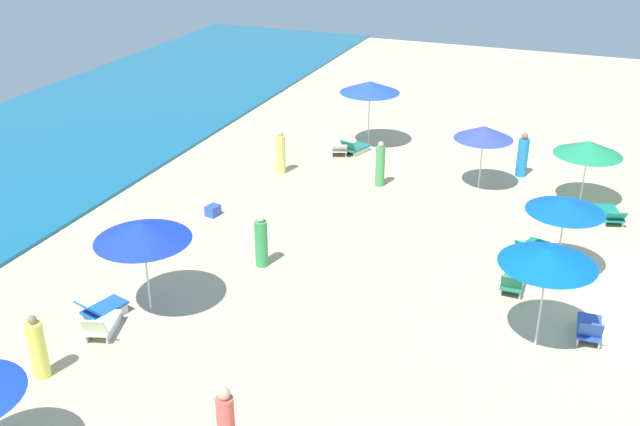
# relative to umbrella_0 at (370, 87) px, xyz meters

# --- Properties ---
(umbrella_0) EXTENTS (2.44, 2.44, 2.76)m
(umbrella_0) POSITION_rel_umbrella_0_xyz_m (0.00, 0.00, 0.00)
(umbrella_0) COLOR silver
(umbrella_0) RESTS_ON ground_plane
(lounge_chair_0_0) EXTENTS (1.39, 1.01, 0.65)m
(lounge_chair_0_0) POSITION_rel_umbrella_0_xyz_m (-1.02, 0.26, -2.28)
(lounge_chair_0_0) COLOR silver
(lounge_chair_0_0) RESTS_ON ground_plane
(lounge_chair_0_1) EXTENTS (1.58, 1.12, 0.60)m
(lounge_chair_0_1) POSITION_rel_umbrella_0_xyz_m (-1.30, 0.83, -2.27)
(lounge_chair_0_1) COLOR silver
(lounge_chair_0_1) RESTS_ON ground_plane
(umbrella_1) EXTENTS (2.28, 2.28, 2.68)m
(umbrella_1) POSITION_rel_umbrella_0_xyz_m (-12.02, -8.22, -0.05)
(umbrella_1) COLOR silver
(umbrella_1) RESTS_ON ground_plane
(lounge_chair_1_0) EXTENTS (1.35, 0.63, 0.81)m
(lounge_chair_1_0) POSITION_rel_umbrella_0_xyz_m (-11.25, -9.40, -2.24)
(lounge_chair_1_0) COLOR silver
(lounge_chair_1_0) RESTS_ON ground_plane
(umbrella_3) EXTENTS (2.09, 2.09, 2.35)m
(umbrella_3) POSITION_rel_umbrella_0_xyz_m (-2.77, -5.12, -0.41)
(umbrella_3) COLOR silver
(umbrella_3) RESTS_ON ground_plane
(umbrella_5) EXTENTS (2.27, 2.27, 2.29)m
(umbrella_5) POSITION_rel_umbrella_0_xyz_m (-2.87, -8.64, -0.47)
(umbrella_5) COLOR silver
(umbrella_5) RESTS_ON ground_plane
(lounge_chair_5_0) EXTENTS (1.61, 1.05, 0.61)m
(lounge_chair_5_0) POSITION_rel_umbrella_0_xyz_m (-3.94, -9.66, -2.29)
(lounge_chair_5_0) COLOR silver
(lounge_chair_5_0) RESTS_ON ground_plane
(umbrella_6) EXTENTS (2.16, 2.16, 2.38)m
(umbrella_6) POSITION_rel_umbrella_0_xyz_m (-8.24, -8.34, -0.34)
(umbrella_6) COLOR silver
(umbrella_6) RESTS_ON ground_plane
(lounge_chair_6_0) EXTENTS (1.40, 0.97, 0.69)m
(lounge_chair_6_0) POSITION_rel_umbrella_0_xyz_m (-7.41, -7.52, -2.26)
(lounge_chair_6_0) COLOR silver
(lounge_chair_6_0) RESTS_ON ground_plane
(lounge_chair_6_1) EXTENTS (1.47, 0.59, 0.74)m
(lounge_chair_6_1) POSITION_rel_umbrella_0_xyz_m (-9.53, -7.32, -2.26)
(lounge_chair_6_1) COLOR silver
(lounge_chair_6_1) RESTS_ON ground_plane
(umbrella_7) EXTENTS (2.46, 2.46, 2.59)m
(umbrella_7) POSITION_rel_umbrella_0_xyz_m (-14.10, 1.38, -0.19)
(umbrella_7) COLOR silver
(umbrella_7) RESTS_ON ground_plane
(lounge_chair_7_0) EXTENTS (1.38, 0.94, 0.78)m
(lounge_chair_7_0) POSITION_rel_umbrella_0_xyz_m (-15.51, 1.86, -2.23)
(lounge_chair_7_0) COLOR silver
(lounge_chair_7_0) RESTS_ON ground_plane
(lounge_chair_7_1) EXTENTS (1.38, 0.90, 0.74)m
(lounge_chair_7_1) POSITION_rel_umbrella_0_xyz_m (-14.93, 2.30, -2.23)
(lounge_chair_7_1) COLOR silver
(lounge_chair_7_1) RESTS_ON ground_plane
(beachgoer_0) EXTENTS (0.47, 0.47, 1.70)m
(beachgoer_0) POSITION_rel_umbrella_0_xyz_m (-3.87, -1.71, -1.73)
(beachgoer_0) COLOR #4AA354
(beachgoer_0) RESTS_ON ground_plane
(beachgoer_1) EXTENTS (0.54, 0.54, 1.62)m
(beachgoer_1) POSITION_rel_umbrella_0_xyz_m (-17.37, 2.14, -1.78)
(beachgoer_1) COLOR #F9F25D
(beachgoer_1) RESTS_ON ground_plane
(beachgoer_2) EXTENTS (0.48, 0.48, 1.68)m
(beachgoer_2) POSITION_rel_umbrella_0_xyz_m (-18.08, -3.03, -1.73)
(beachgoer_2) COLOR #F45F53
(beachgoer_2) RESTS_ON ground_plane
(beachgoer_3) EXTENTS (0.51, 0.51, 1.63)m
(beachgoer_3) POSITION_rel_umbrella_0_xyz_m (-10.84, -0.29, -1.77)
(beachgoer_3) COLOR green
(beachgoer_3) RESTS_ON ground_plane
(beachgoer_4) EXTENTS (0.56, 0.56, 1.69)m
(beachgoer_4) POSITION_rel_umbrella_0_xyz_m (-1.02, -6.38, -1.74)
(beachgoer_4) COLOR #2085CF
(beachgoer_4) RESTS_ON ground_plane
(beachgoer_5) EXTENTS (0.53, 0.53, 1.71)m
(beachgoer_5) POSITION_rel_umbrella_0_xyz_m (-4.07, 2.17, -1.73)
(beachgoer_5) COLOR #EDEB6B
(beachgoer_5) RESTS_ON ground_plane
(cooler_box_0) EXTENTS (0.51, 0.44, 0.35)m
(cooler_box_0) POSITION_rel_umbrella_0_xyz_m (-8.37, 2.70, -2.34)
(cooler_box_0) COLOR #2E50B3
(cooler_box_0) RESTS_ON ground_plane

